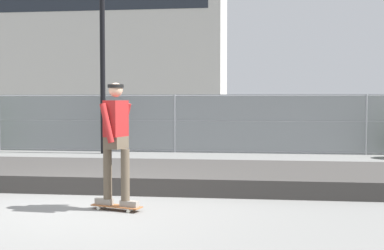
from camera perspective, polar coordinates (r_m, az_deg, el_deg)
ground_plane at (r=7.82m, az=-11.93°, el=-9.44°), size 120.00×120.00×0.00m
gravel_berm at (r=10.23m, az=-7.22°, el=-5.62°), size 15.58×2.91×0.31m
skateboard at (r=7.70m, az=-8.59°, el=-9.16°), size 0.82×0.42×0.07m
skater at (r=7.55m, az=-8.65°, el=-1.20°), size 0.72×0.62×1.84m
chain_fence at (r=15.97m, az=-1.99°, el=0.20°), size 23.73×0.06×1.85m
street_lamp at (r=16.13m, az=-10.21°, el=13.54°), size 0.44×0.44×7.63m
parked_car_near at (r=19.94m, az=-13.22°, el=0.37°), size 4.40×1.95×1.66m
parked_car_mid at (r=18.46m, az=5.30°, el=0.24°), size 4.46×2.06×1.66m
library_building at (r=52.26m, az=-11.52°, el=10.64°), size 26.97×10.78×17.72m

